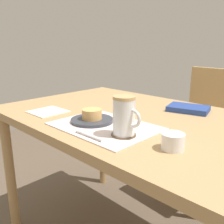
% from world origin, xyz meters
% --- Properties ---
extents(dining_table, '(1.23, 0.80, 0.72)m').
position_xyz_m(dining_table, '(0.00, 0.00, 0.64)').
color(dining_table, tan).
rests_on(dining_table, ground_plane).
extents(wooden_chair, '(0.45, 0.45, 0.86)m').
position_xyz_m(wooden_chair, '(0.02, 0.74, 0.48)').
color(wooden_chair, tan).
rests_on(wooden_chair, ground_plane).
extents(placemat, '(0.39, 0.29, 0.00)m').
position_xyz_m(placemat, '(0.03, -0.20, 0.72)').
color(placemat, silver).
rests_on(placemat, dining_table).
extents(pastry_plate, '(0.17, 0.17, 0.01)m').
position_xyz_m(pastry_plate, '(-0.04, -0.20, 0.73)').
color(pastry_plate, '#333842').
rests_on(pastry_plate, placemat).
extents(pastry, '(0.08, 0.08, 0.04)m').
position_xyz_m(pastry, '(-0.04, -0.20, 0.76)').
color(pastry, '#E0A860').
rests_on(pastry, pastry_plate).
extents(coffee_coaster, '(0.08, 0.08, 0.00)m').
position_xyz_m(coffee_coaster, '(0.15, -0.23, 0.73)').
color(coffee_coaster, brown).
rests_on(coffee_coaster, placemat).
extents(coffee_mug, '(0.11, 0.08, 0.13)m').
position_xyz_m(coffee_mug, '(0.15, -0.23, 0.79)').
color(coffee_mug, white).
rests_on(coffee_mug, coffee_coaster).
extents(teaspoon, '(0.13, 0.01, 0.01)m').
position_xyz_m(teaspoon, '(0.08, -0.32, 0.73)').
color(teaspoon, silver).
rests_on(teaspoon, placemat).
extents(paper_napkin, '(0.15, 0.15, 0.00)m').
position_xyz_m(paper_napkin, '(-0.31, -0.24, 0.72)').
color(paper_napkin, silver).
rests_on(paper_napkin, dining_table).
extents(sugar_bowl, '(0.07, 0.07, 0.05)m').
position_xyz_m(sugar_bowl, '(0.33, -0.20, 0.75)').
color(sugar_bowl, white).
rests_on(sugar_bowl, dining_table).
extents(small_book, '(0.21, 0.17, 0.02)m').
position_xyz_m(small_book, '(0.15, 0.23, 0.73)').
color(small_book, navy).
rests_on(small_book, dining_table).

